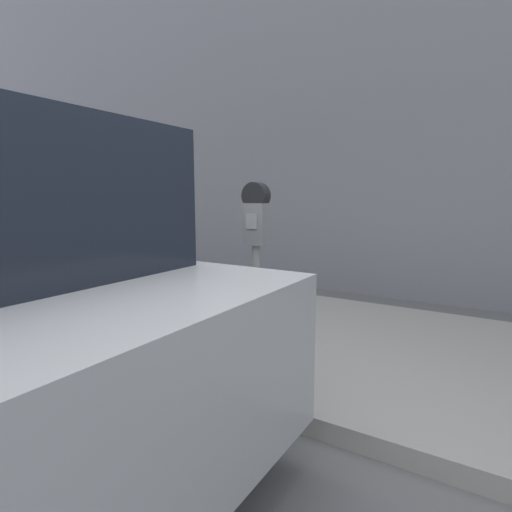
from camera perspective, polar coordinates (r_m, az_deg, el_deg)
name	(u,v)px	position (r m, az deg, el deg)	size (l,w,h in m)	color
ground_plane	(113,467)	(2.54, -19.71, -26.51)	(60.00, 60.00, 0.00)	slate
sidewalk	(295,336)	(4.08, 5.57, -11.24)	(24.00, 2.80, 0.13)	#9E9B96
building_facade	(376,49)	(6.47, 16.80, 26.43)	(24.00, 0.30, 6.95)	gray
parking_meter	(256,241)	(2.88, 0.00, 2.15)	(0.19, 0.12, 1.41)	gray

